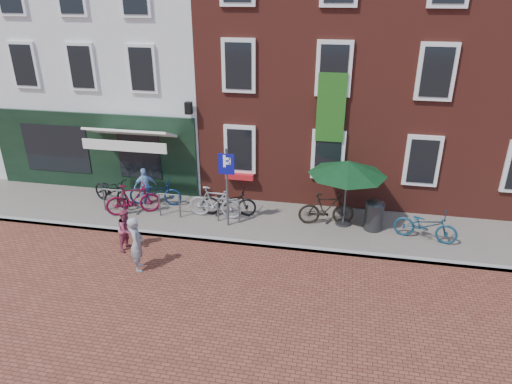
% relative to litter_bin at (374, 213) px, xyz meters
% --- Properties ---
extents(ground, '(80.00, 80.00, 0.00)m').
position_rel_litter_bin_xyz_m(ground, '(-5.09, -1.61, -0.65)').
color(ground, brown).
extents(sidewalk, '(24.00, 3.00, 0.10)m').
position_rel_litter_bin_xyz_m(sidewalk, '(-4.09, -0.11, -0.60)').
color(sidewalk, slate).
rests_on(sidewalk, ground).
extents(building_stucco, '(8.00, 8.00, 9.00)m').
position_rel_litter_bin_xyz_m(building_stucco, '(-10.09, 5.39, 3.85)').
color(building_stucco, silver).
rests_on(building_stucco, ground).
extents(building_brick_mid, '(6.00, 8.00, 10.00)m').
position_rel_litter_bin_xyz_m(building_brick_mid, '(-3.09, 5.39, 4.35)').
color(building_brick_mid, maroon).
rests_on(building_brick_mid, ground).
extents(building_brick_right, '(6.00, 8.00, 10.00)m').
position_rel_litter_bin_xyz_m(building_brick_right, '(2.91, 5.39, 4.35)').
color(building_brick_right, maroon).
rests_on(building_brick_right, ground).
extents(litter_bin, '(0.58, 0.58, 1.07)m').
position_rel_litter_bin_xyz_m(litter_bin, '(0.00, 0.00, 0.00)').
color(litter_bin, '#343436').
rests_on(litter_bin, sidewalk).
extents(parking_sign, '(0.50, 0.08, 2.58)m').
position_rel_litter_bin_xyz_m(parking_sign, '(-4.55, -0.64, 1.15)').
color(parking_sign, '#4C4C4F').
rests_on(parking_sign, sidewalk).
extents(parasol, '(2.44, 2.44, 2.27)m').
position_rel_litter_bin_xyz_m(parasol, '(-0.92, 0.16, 1.48)').
color(parasol, '#4C4C4F').
rests_on(parasol, sidewalk).
extents(woman, '(0.56, 0.67, 1.57)m').
position_rel_litter_bin_xyz_m(woman, '(-6.37, -3.37, 0.13)').
color(woman, gray).
rests_on(woman, ground).
extents(boy, '(0.60, 0.71, 1.27)m').
position_rel_litter_bin_xyz_m(boy, '(-7.13, -2.42, -0.02)').
color(boy, '#9B3C56').
rests_on(boy, ground).
extents(cafe_person, '(0.83, 0.70, 1.33)m').
position_rel_litter_bin_xyz_m(cafe_person, '(-7.76, 0.38, 0.11)').
color(cafe_person, '#8CB5E5').
rests_on(cafe_person, sidewalk).
extents(bicycle_0, '(1.93, 1.38, 0.97)m').
position_rel_litter_bin_xyz_m(bicycle_0, '(-8.93, 0.13, -0.07)').
color(bicycle_0, black).
rests_on(bicycle_0, sidewalk).
extents(bicycle_1, '(1.82, 1.24, 1.07)m').
position_rel_litter_bin_xyz_m(bicycle_1, '(-7.85, -0.45, -0.02)').
color(bicycle_1, maroon).
rests_on(bicycle_1, sidewalk).
extents(bicycle_2, '(1.91, 0.87, 0.97)m').
position_rel_litter_bin_xyz_m(bicycle_2, '(-7.40, 0.36, -0.07)').
color(bicycle_2, '#10274C').
rests_on(bicycle_2, sidewalk).
extents(bicycle_3, '(1.80, 0.56, 1.07)m').
position_rel_litter_bin_xyz_m(bicycle_3, '(-5.10, -0.15, -0.02)').
color(bicycle_3, gray).
rests_on(bicycle_3, sidewalk).
extents(bicycle_4, '(1.90, 0.84, 0.97)m').
position_rel_litter_bin_xyz_m(bicycle_4, '(-4.70, 0.09, -0.07)').
color(bicycle_4, black).
rests_on(bicycle_4, sidewalk).
extents(bicycle_5, '(1.85, 0.84, 1.07)m').
position_rel_litter_bin_xyz_m(bicycle_5, '(-1.48, 0.07, -0.02)').
color(bicycle_5, black).
rests_on(bicycle_5, sidewalk).
extents(bicycle_6, '(1.94, 1.05, 0.97)m').
position_rel_litter_bin_xyz_m(bicycle_6, '(1.49, -0.37, -0.07)').
color(bicycle_6, navy).
rests_on(bicycle_6, sidewalk).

